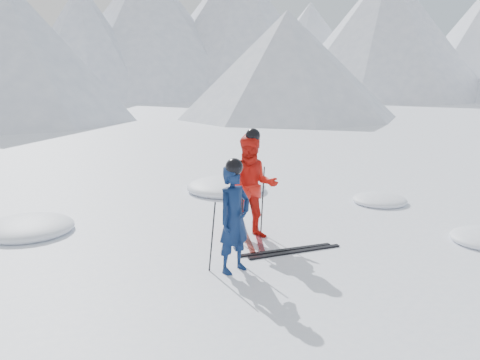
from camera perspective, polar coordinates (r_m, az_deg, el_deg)
name	(u,v)px	position (r m, az deg, el deg)	size (l,w,h in m)	color
ground	(332,233)	(9.79, 10.25, -5.84)	(160.00, 160.00, 0.00)	white
mountain_range	(118,21)	(44.25, -13.49, 16.94)	(106.15, 62.94, 15.53)	#B2BCD1
skier_blue	(234,219)	(7.64, -0.65, -4.44)	(0.60, 0.39, 1.64)	#0B1E46
skier_red	(253,187)	(9.12, 1.42, -0.80)	(0.92, 0.72, 1.90)	red
pole_blue_left	(212,237)	(7.72, -3.14, -6.40)	(0.02, 0.02, 1.10)	black
pole_blue_right	(241,230)	(8.04, 0.12, -5.60)	(0.02, 0.02, 1.10)	black
pole_red_left	(231,203)	(9.27, -0.96, -2.60)	(0.02, 0.02, 1.27)	black
pole_red_right	(263,200)	(9.46, 2.55, -2.29)	(0.02, 0.02, 1.27)	black
ski_worn_left	(247,238)	(9.32, 0.75, -6.49)	(0.09, 1.70, 0.03)	black
ski_worn_right	(258,236)	(9.43, 2.03, -6.26)	(0.09, 1.70, 0.03)	black
ski_loose_a	(285,250)	(8.75, 5.10, -7.84)	(0.09, 1.70, 0.03)	black
ski_loose_b	(295,252)	(8.68, 6.20, -8.02)	(0.09, 1.70, 0.03)	black
snow_lumps	(221,207)	(11.35, -2.14, -3.08)	(8.86, 7.28, 0.44)	white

